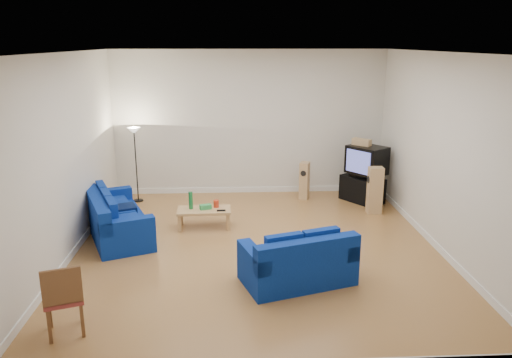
{
  "coord_description": "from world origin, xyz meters",
  "views": [
    {
      "loc": [
        -0.41,
        -7.75,
        3.36
      ],
      "look_at": [
        0.0,
        0.4,
        1.1
      ],
      "focal_mm": 35.0,
      "sensor_mm": 36.0,
      "label": 1
    }
  ],
  "objects_px": {
    "sofa_three_seat": "(114,220)",
    "tv_stand": "(362,189)",
    "television": "(367,160)",
    "coffee_table": "(204,212)",
    "sofa_loveseat": "(299,264)"
  },
  "relations": [
    {
      "from": "sofa_three_seat",
      "to": "tv_stand",
      "type": "height_order",
      "value": "sofa_three_seat"
    },
    {
      "from": "tv_stand",
      "to": "television",
      "type": "height_order",
      "value": "television"
    },
    {
      "from": "coffee_table",
      "to": "television",
      "type": "bearing_deg",
      "value": 21.84
    },
    {
      "from": "coffee_table",
      "to": "tv_stand",
      "type": "relative_size",
      "value": 1.11
    },
    {
      "from": "television",
      "to": "sofa_loveseat",
      "type": "bearing_deg",
      "value": -64.69
    },
    {
      "from": "sofa_three_seat",
      "to": "television",
      "type": "distance_m",
      "value": 5.28
    },
    {
      "from": "sofa_loveseat",
      "to": "television",
      "type": "bearing_deg",
      "value": 44.47
    },
    {
      "from": "sofa_loveseat",
      "to": "tv_stand",
      "type": "xyz_separation_m",
      "value": [
        1.87,
        3.71,
        -0.02
      ]
    },
    {
      "from": "sofa_loveseat",
      "to": "coffee_table",
      "type": "xyz_separation_m",
      "value": [
        -1.46,
        2.3,
        0.01
      ]
    },
    {
      "from": "television",
      "to": "sofa_three_seat",
      "type": "bearing_deg",
      "value": -107.87
    },
    {
      "from": "sofa_loveseat",
      "to": "coffee_table",
      "type": "relative_size",
      "value": 1.74
    },
    {
      "from": "tv_stand",
      "to": "sofa_loveseat",
      "type": "bearing_deg",
      "value": -62.09
    },
    {
      "from": "sofa_three_seat",
      "to": "coffee_table",
      "type": "relative_size",
      "value": 2.25
    },
    {
      "from": "sofa_loveseat",
      "to": "television",
      "type": "relative_size",
      "value": 1.82
    },
    {
      "from": "coffee_table",
      "to": "tv_stand",
      "type": "bearing_deg",
      "value": 22.89
    }
  ]
}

